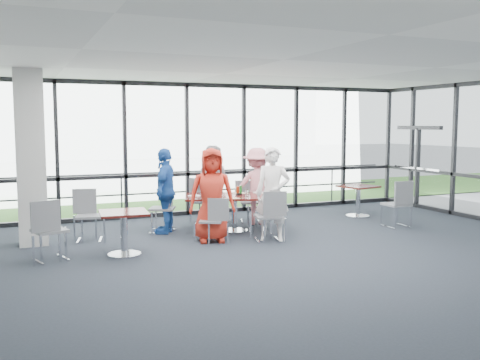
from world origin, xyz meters
name	(u,v)px	position (x,y,z in m)	size (l,w,h in m)	color
floor	(282,264)	(0.00, 0.00, -0.01)	(12.00, 10.00, 0.02)	#1E252C
ceiling	(284,60)	(0.00, 0.00, 3.20)	(12.00, 10.00, 0.04)	silver
curtain_wall_back	(187,150)	(0.00, 5.00, 1.60)	(12.00, 0.10, 3.20)	white
exit_door	(418,168)	(6.00, 3.75, 1.05)	(0.12, 1.60, 2.10)	black
structural_column	(31,158)	(-3.60, 3.00, 1.60)	(0.50, 0.50, 3.20)	silver
apron	(142,192)	(0.00, 10.00, -0.02)	(80.00, 70.00, 0.02)	gray
grass_strip	(157,199)	(0.00, 8.00, 0.01)	(80.00, 5.00, 0.01)	#2B5C1D
hangar_main	(129,113)	(4.00, 32.00, 3.00)	(24.00, 10.00, 6.00)	silver
guard_rail	(181,192)	(0.00, 5.60, 0.50)	(0.06, 0.06, 12.00)	#2D2D33
main_table	(234,201)	(0.27, 2.67, 0.63)	(2.25, 1.69, 0.75)	#330E0B
side_table_left	(124,219)	(-2.22, 1.51, 0.62)	(0.85, 0.85, 0.75)	#330E0B
side_table_right	(358,191)	(3.69, 3.16, 0.62)	(0.91, 0.91, 0.75)	#330E0B
diner_near_left	(212,195)	(-0.48, 1.96, 0.89)	(0.87, 0.56, 1.78)	red
diner_near_right	(273,194)	(0.62, 1.59, 0.89)	(0.65, 0.48, 1.79)	white
diner_far_left	(211,185)	(0.14, 3.68, 0.87)	(0.85, 0.52, 1.75)	gray
diner_far_right	(257,186)	(1.06, 3.25, 0.85)	(1.09, 0.56, 1.69)	#D8828B
diner_end	(165,191)	(-1.07, 3.07, 0.87)	(1.02, 0.55, 1.73)	#1D4EA1
chair_main_nl	(211,221)	(-0.54, 1.83, 0.42)	(0.41, 0.41, 0.84)	slate
chair_main_nr	(268,216)	(0.51, 1.57, 0.47)	(0.46, 0.46, 0.94)	slate
chair_main_fl	(207,202)	(0.05, 3.73, 0.49)	(0.48, 0.48, 0.98)	slate
chair_main_fr	(250,202)	(1.03, 3.53, 0.45)	(0.44, 0.44, 0.90)	slate
chair_main_end	(162,209)	(-1.12, 3.16, 0.49)	(0.48, 0.48, 0.99)	slate
chair_spare_la	(50,231)	(-3.39, 1.63, 0.50)	(0.48, 0.48, 0.99)	slate
chair_spare_lb	(89,216)	(-2.62, 2.89, 0.48)	(0.47, 0.47, 0.95)	slate
chair_spare_r	(396,204)	(3.65, 1.71, 0.50)	(0.48, 0.48, 0.99)	slate
plate_nl	(209,198)	(-0.35, 2.46, 0.76)	(0.28, 0.28, 0.01)	white
plate_nr	(268,198)	(0.75, 2.07, 0.76)	(0.26, 0.26, 0.01)	white
plate_fl	(208,193)	(-0.11, 3.23, 0.76)	(0.28, 0.28, 0.01)	white
plate_fr	(259,192)	(0.92, 2.86, 0.76)	(0.25, 0.25, 0.01)	white
plate_end	(194,196)	(-0.52, 2.88, 0.76)	(0.27, 0.27, 0.01)	white
tumbler_a	(221,194)	(-0.06, 2.54, 0.82)	(0.07, 0.07, 0.14)	white
tumbler_b	(247,193)	(0.45, 2.42, 0.82)	(0.07, 0.07, 0.15)	white
tumbler_c	(237,190)	(0.42, 2.89, 0.82)	(0.07, 0.07, 0.15)	white
tumbler_d	(202,194)	(-0.41, 2.73, 0.82)	(0.07, 0.07, 0.13)	white
menu_a	(231,198)	(0.04, 2.27, 0.75)	(0.30, 0.21, 0.00)	white
menu_b	(276,197)	(0.95, 2.09, 0.75)	(0.31, 0.21, 0.00)	white
menu_c	(240,193)	(0.51, 2.95, 0.75)	(0.28, 0.20, 0.00)	white
condiment_caddy	(239,194)	(0.38, 2.67, 0.77)	(0.10, 0.07, 0.04)	black
ketchup_bottle	(238,191)	(0.37, 2.72, 0.84)	(0.06, 0.06, 0.18)	#A22509
green_bottle	(241,190)	(0.43, 2.68, 0.85)	(0.05, 0.05, 0.20)	#186C1E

